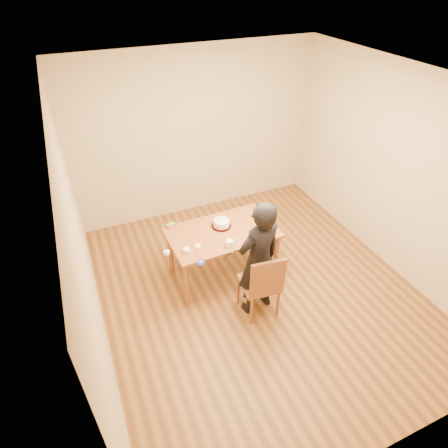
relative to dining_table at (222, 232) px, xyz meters
name	(u,v)px	position (x,y,z in m)	size (l,w,h in m)	color
room_shell	(250,193)	(0.31, -0.15, 0.62)	(4.00, 4.50, 2.70)	brown
dining_table	(222,232)	(0.00, 0.00, 0.00)	(1.42, 0.84, 0.04)	brown
dining_chair	(259,283)	(0.15, -0.78, -0.28)	(0.43, 0.43, 0.04)	brown
cake_plate	(221,226)	(0.03, 0.11, 0.03)	(0.26, 0.26, 0.02)	#BB0C0C
cake	(221,223)	(0.03, 0.11, 0.07)	(0.22, 0.22, 0.07)	white
frosting_dome	(221,220)	(0.03, 0.11, 0.12)	(0.21, 0.21, 0.03)	white
frosting_tub	(230,243)	(-0.04, -0.31, 0.06)	(0.10, 0.10, 0.09)	white
frosting_lid	(201,262)	(-0.48, -0.46, 0.02)	(0.10, 0.10, 0.01)	#1C2CB6
frosting_dollop	(201,262)	(-0.48, -0.46, 0.04)	(0.04, 0.04, 0.02)	white
ramekin_green	(198,246)	(-0.41, -0.19, 0.04)	(0.08, 0.08, 0.04)	white
ramekin_yellow	(187,250)	(-0.56, -0.20, 0.04)	(0.09, 0.09, 0.04)	white
ramekin_multi	(167,252)	(-0.80, -0.15, 0.04)	(0.08, 0.08, 0.04)	white
candy_box_pink	(171,226)	(-0.58, 0.37, 0.03)	(0.14, 0.07, 0.02)	#E235B8
candy_box_green	(171,224)	(-0.59, 0.38, 0.05)	(0.12, 0.06, 0.02)	green
spatula	(227,256)	(-0.14, -0.48, 0.02)	(0.15, 0.01, 0.01)	black
person	(259,260)	(0.15, -0.73, 0.06)	(0.58, 0.38, 1.58)	black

